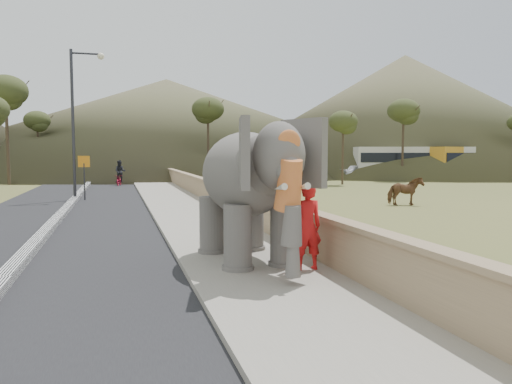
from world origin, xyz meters
TOP-DOWN VIEW (x-y plane):
  - ground at (0.00, 0.00)m, footprint 160.00×160.00m
  - road at (-5.00, 10.00)m, footprint 7.00×120.00m
  - median at (-5.00, 10.00)m, footprint 0.35×120.00m
  - walkway at (0.00, 10.00)m, footprint 3.00×120.00m
  - parapet at (1.65, 10.00)m, footprint 0.30×120.00m
  - lamppost at (-4.69, 18.30)m, footprint 1.76×0.36m
  - signboard at (-4.50, 18.24)m, footprint 0.60×0.08m
  - cow at (10.70, 11.35)m, footprint 1.73×0.94m
  - distant_car at (19.62, 33.05)m, footprint 4.35×2.03m
  - bus_white at (24.62, 32.12)m, footprint 11.27×5.31m
  - bus_orange at (30.80, 31.76)m, footprint 11.26×5.55m
  - hill_right at (36.00, 52.00)m, footprint 56.00×56.00m
  - hill_far at (5.00, 70.00)m, footprint 80.00×80.00m
  - elephant_and_man at (0.02, 0.99)m, footprint 2.56×4.43m
  - motorcyclist at (-2.59, 29.89)m, footprint 0.95×1.63m
  - trees at (1.60, 27.58)m, footprint 48.11×44.28m

SIDE VIEW (x-z plane):
  - ground at x=0.00m, z-range 0.00..0.00m
  - road at x=-5.00m, z-range 0.00..0.03m
  - walkway at x=0.00m, z-range 0.00..0.15m
  - median at x=-5.00m, z-range 0.00..0.22m
  - parapet at x=1.65m, z-range 0.00..1.10m
  - cow at x=10.70m, z-range 0.00..1.40m
  - distant_car at x=19.62m, z-range 0.00..1.44m
  - motorcyclist at x=-2.59m, z-range -0.17..1.80m
  - bus_white at x=24.62m, z-range 0.00..3.10m
  - bus_orange at x=30.80m, z-range 0.00..3.10m
  - signboard at x=-4.50m, z-range 0.44..2.84m
  - elephant_and_man at x=0.02m, z-range 0.14..3.20m
  - trees at x=1.60m, z-range -0.67..8.38m
  - lamppost at x=-4.69m, z-range 0.87..8.87m
  - hill_far at x=5.00m, z-range 0.00..14.00m
  - hill_right at x=36.00m, z-range 0.00..16.00m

